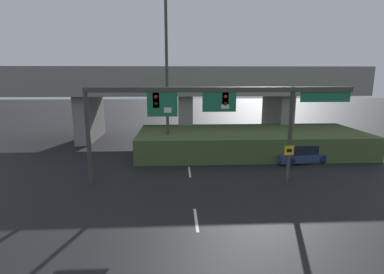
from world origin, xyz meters
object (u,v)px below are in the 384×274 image
speed_limit_sign (288,159)px  signal_gantry (211,105)px  highway_light_pole_near (167,57)px  parked_sedan_near_right (301,154)px

speed_limit_sign → signal_gantry: bearing=171.6°
signal_gantry → highway_light_pole_near: highway_light_pole_near is taller
parked_sedan_near_right → signal_gantry: bearing=-161.4°
speed_limit_sign → highway_light_pole_near: (-7.87, 6.89, 6.64)m
speed_limit_sign → parked_sedan_near_right: size_ratio=0.55×
highway_light_pole_near → speed_limit_sign: bearing=-41.2°
highway_light_pole_near → parked_sedan_near_right: size_ratio=3.34×
speed_limit_sign → parked_sedan_near_right: 5.85m
signal_gantry → highway_light_pole_near: (-2.95, 6.17, 3.27)m
parked_sedan_near_right → highway_light_pole_near: bearing=160.1°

